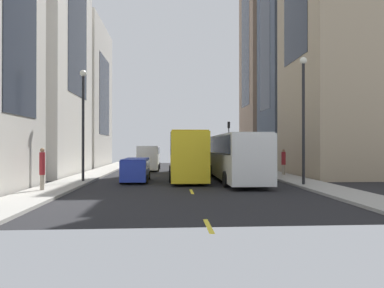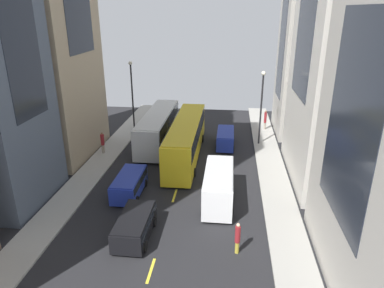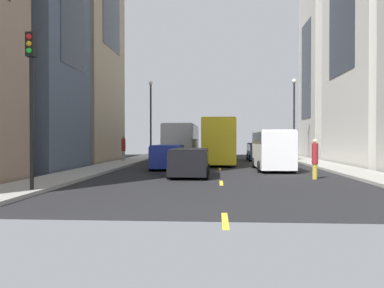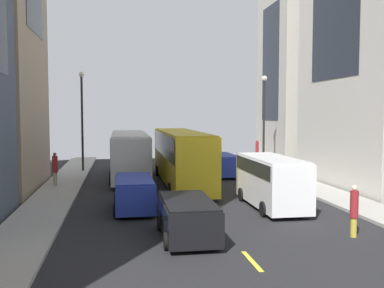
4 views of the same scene
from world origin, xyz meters
The scene contains 24 objects.
ground_plane centered at (0.00, 0.00, 0.00)m, with size 42.31×42.31×0.00m, color black.
sidewalk_west centered at (-7.91, 0.00, 0.07)m, with size 2.49×44.00×0.15m, color #9E9B93.
sidewalk_east centered at (7.91, 0.00, 0.07)m, with size 2.49×44.00×0.15m, color #9E9B93.
lane_stripe_0 centered at (0.00, -21.00, 0.01)m, with size 0.16×2.00×0.01m, color yellow.
lane_stripe_1 centered at (0.00, -12.60, 0.01)m, with size 0.16×2.00×0.01m, color yellow.
lane_stripe_2 centered at (0.00, -4.20, 0.01)m, with size 0.16×2.00×0.01m, color yellow.
lane_stripe_3 centered at (0.00, 4.20, 0.01)m, with size 0.16×2.00×0.01m, color yellow.
lane_stripe_4 centered at (0.00, 12.60, 0.01)m, with size 0.16×2.00×0.01m, color yellow.
lane_stripe_5 centered at (0.00, 21.00, 0.01)m, with size 0.16×2.00×0.01m, color yellow.
building_west_0 centered at (-12.55, -16.12, 17.99)m, with size 6.46×8.80×35.99m.
building_west_1 centered at (-12.43, -6.08, 14.59)m, with size 6.22×7.20×29.19m.
building_east_0 centered at (12.81, -12.21, 8.80)m, with size 6.99×11.76×17.61m.
city_bus_white centered at (-3.49, 6.98, 2.01)m, with size 2.80×11.91×3.35m.
streetcar_yellow centered at (-0.08, 3.57, 2.12)m, with size 2.70×13.81×3.59m.
delivery_van_white centered at (3.39, -4.84, 1.52)m, with size 2.25×6.05×2.58m.
car_black_0 centered at (-1.66, -9.67, 0.89)m, with size 2.09×4.22×1.51m.
car_blue_1 centered at (-3.51, -4.34, 0.96)m, with size 2.02×4.42×1.62m.
car_blue_2 centered at (3.64, 6.80, 0.98)m, with size 1.88×4.62×1.66m.
pedestrian_walking_far centered at (8.19, 12.47, 1.39)m, with size 0.30×0.30×2.30m.
pedestrian_crossing_near centered at (-8.33, 3.27, 1.29)m, with size 0.35×0.35×2.14m.
pedestrian_waiting_curb centered at (4.72, -10.53, 1.08)m, with size 0.32×0.32×2.03m.
traffic_light_near_corner centered at (-7.07, -16.51, 4.20)m, with size 0.32×0.44×5.81m.
streetlamp_near centered at (7.17, 7.63, 4.78)m, with size 0.44×0.44×7.64m.
streetlamp_far centered at (-7.17, 10.62, 4.98)m, with size 0.44×0.44×8.01m.
Camera 1 is at (1.24, 32.08, 2.55)m, focal length 32.75 mm.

